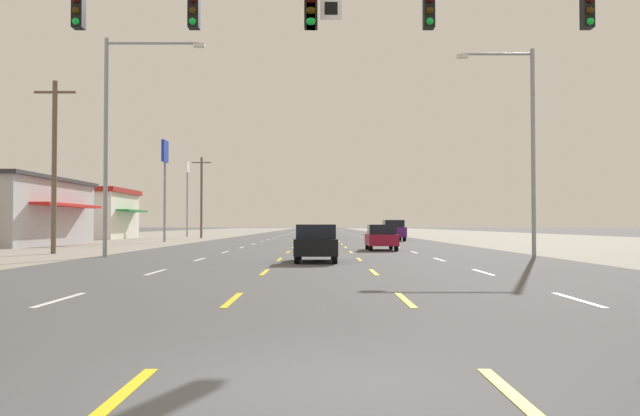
{
  "coord_description": "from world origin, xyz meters",
  "views": [
    {
      "loc": [
        0.02,
        -5.95,
        1.53
      ],
      "look_at": [
        -0.25,
        78.7,
        3.76
      ],
      "focal_mm": 35.78,
      "sensor_mm": 36.0,
      "label": 1
    }
  ],
  "objects_px": {
    "pole_sign_left_row_1": "(167,167)",
    "pole_sign_left_row_2": "(189,183)",
    "streetlight_left_row_0": "(119,129)",
    "suv_far_right_midfar": "(395,230)",
    "hatchback_center_turn_nearest": "(318,243)",
    "streetlight_right_row_0": "(528,137)",
    "hatchback_inner_right_near": "(383,237)",
    "sedan_center_turn_mid": "(320,234)"
  },
  "relations": [
    {
      "from": "pole_sign_left_row_2",
      "to": "streetlight_right_row_0",
      "type": "height_order",
      "value": "streetlight_right_row_0"
    },
    {
      "from": "hatchback_center_turn_nearest",
      "to": "streetlight_right_row_0",
      "type": "height_order",
      "value": "streetlight_right_row_0"
    },
    {
      "from": "suv_far_right_midfar",
      "to": "streetlight_left_row_0",
      "type": "distance_m",
      "value": 35.34
    },
    {
      "from": "sedan_center_turn_mid",
      "to": "pole_sign_left_row_2",
      "type": "height_order",
      "value": "pole_sign_left_row_2"
    },
    {
      "from": "hatchback_center_turn_nearest",
      "to": "pole_sign_left_row_1",
      "type": "xyz_separation_m",
      "value": [
        -13.69,
        30.39,
        5.94
      ]
    },
    {
      "from": "hatchback_center_turn_nearest",
      "to": "sedan_center_turn_mid",
      "type": "height_order",
      "value": "hatchback_center_turn_nearest"
    },
    {
      "from": "pole_sign_left_row_1",
      "to": "streetlight_left_row_0",
      "type": "bearing_deg",
      "value": -81.08
    },
    {
      "from": "suv_far_right_midfar",
      "to": "hatchback_center_turn_nearest",
      "type": "bearing_deg",
      "value": -101.7
    },
    {
      "from": "streetlight_right_row_0",
      "to": "pole_sign_left_row_2",
      "type": "bearing_deg",
      "value": 117.42
    },
    {
      "from": "sedan_center_turn_mid",
      "to": "pole_sign_left_row_1",
      "type": "relative_size",
      "value": 0.5
    },
    {
      "from": "pole_sign_left_row_2",
      "to": "streetlight_left_row_0",
      "type": "height_order",
      "value": "streetlight_left_row_0"
    },
    {
      "from": "pole_sign_left_row_1",
      "to": "streetlight_left_row_0",
      "type": "xyz_separation_m",
      "value": [
        4.17,
        -26.54,
        -0.65
      ]
    },
    {
      "from": "hatchback_center_turn_nearest",
      "to": "streetlight_left_row_0",
      "type": "xyz_separation_m",
      "value": [
        -9.52,
        3.85,
        5.29
      ]
    },
    {
      "from": "hatchback_inner_right_near",
      "to": "pole_sign_left_row_1",
      "type": "height_order",
      "value": "pole_sign_left_row_1"
    },
    {
      "from": "hatchback_center_turn_nearest",
      "to": "pole_sign_left_row_2",
      "type": "relative_size",
      "value": 0.4
    },
    {
      "from": "sedan_center_turn_mid",
      "to": "streetlight_left_row_0",
      "type": "distance_m",
      "value": 24.89
    },
    {
      "from": "hatchback_inner_right_near",
      "to": "streetlight_right_row_0",
      "type": "xyz_separation_m",
      "value": [
        6.1,
        -8.15,
        4.89
      ]
    },
    {
      "from": "hatchback_center_turn_nearest",
      "to": "streetlight_left_row_0",
      "type": "relative_size",
      "value": 0.37
    },
    {
      "from": "hatchback_center_turn_nearest",
      "to": "hatchback_inner_right_near",
      "type": "relative_size",
      "value": 1.0
    },
    {
      "from": "hatchback_inner_right_near",
      "to": "streetlight_left_row_0",
      "type": "relative_size",
      "value": 0.37
    },
    {
      "from": "sedan_center_turn_mid",
      "to": "suv_far_right_midfar",
      "type": "relative_size",
      "value": 0.92
    },
    {
      "from": "pole_sign_left_row_1",
      "to": "pole_sign_left_row_2",
      "type": "xyz_separation_m",
      "value": [
        -3.3,
        25.37,
        0.23
      ]
    },
    {
      "from": "pole_sign_left_row_1",
      "to": "suv_far_right_midfar",
      "type": "bearing_deg",
      "value": 11.38
    },
    {
      "from": "hatchback_center_turn_nearest",
      "to": "pole_sign_left_row_2",
      "type": "distance_m",
      "value": 58.61
    },
    {
      "from": "hatchback_center_turn_nearest",
      "to": "suv_far_right_midfar",
      "type": "xyz_separation_m",
      "value": [
        7.16,
        34.59,
        0.24
      ]
    },
    {
      "from": "suv_far_right_midfar",
      "to": "pole_sign_left_row_1",
      "type": "height_order",
      "value": "pole_sign_left_row_1"
    },
    {
      "from": "hatchback_center_turn_nearest",
      "to": "streetlight_right_row_0",
      "type": "distance_m",
      "value": 11.73
    },
    {
      "from": "streetlight_left_row_0",
      "to": "streetlight_right_row_0",
      "type": "height_order",
      "value": "streetlight_left_row_0"
    },
    {
      "from": "hatchback_inner_right_near",
      "to": "suv_far_right_midfar",
      "type": "distance_m",
      "value": 22.84
    },
    {
      "from": "hatchback_inner_right_near",
      "to": "streetlight_left_row_0",
      "type": "distance_m",
      "value": 16.53
    },
    {
      "from": "pole_sign_left_row_2",
      "to": "streetlight_right_row_0",
      "type": "xyz_separation_m",
      "value": [
        26.93,
        -51.91,
        -1.27
      ]
    },
    {
      "from": "hatchback_inner_right_near",
      "to": "pole_sign_left_row_2",
      "type": "relative_size",
      "value": 0.4
    },
    {
      "from": "suv_far_right_midfar",
      "to": "streetlight_right_row_0",
      "type": "distance_m",
      "value": 31.21
    },
    {
      "from": "hatchback_inner_right_near",
      "to": "hatchback_center_turn_nearest",
      "type": "bearing_deg",
      "value": -107.77
    },
    {
      "from": "pole_sign_left_row_1",
      "to": "hatchback_inner_right_near",
      "type": "bearing_deg",
      "value": -46.37
    },
    {
      "from": "streetlight_right_row_0",
      "to": "sedan_center_turn_mid",
      "type": "bearing_deg",
      "value": 114.01
    },
    {
      "from": "pole_sign_left_row_2",
      "to": "streetlight_right_row_0",
      "type": "distance_m",
      "value": 58.5
    },
    {
      "from": "pole_sign_left_row_1",
      "to": "streetlight_right_row_0",
      "type": "relative_size",
      "value": 0.91
    },
    {
      "from": "pole_sign_left_row_1",
      "to": "hatchback_center_turn_nearest",
      "type": "bearing_deg",
      "value": -65.75
    },
    {
      "from": "hatchback_inner_right_near",
      "to": "pole_sign_left_row_2",
      "type": "height_order",
      "value": "pole_sign_left_row_2"
    },
    {
      "from": "hatchback_center_turn_nearest",
      "to": "streetlight_right_row_0",
      "type": "bearing_deg",
      "value": 21.15
    },
    {
      "from": "pole_sign_left_row_1",
      "to": "streetlight_left_row_0",
      "type": "height_order",
      "value": "streetlight_left_row_0"
    }
  ]
}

